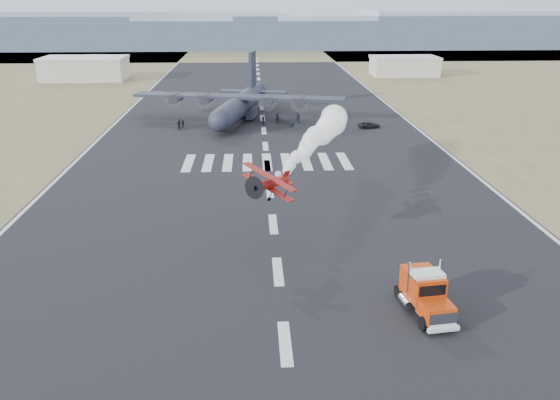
{
  "coord_description": "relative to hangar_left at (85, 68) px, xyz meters",
  "views": [
    {
      "loc": [
        -2.19,
        -37.79,
        24.44
      ],
      "look_at": [
        0.61,
        20.72,
        4.0
      ],
      "focal_mm": 38.0,
      "sensor_mm": 36.0,
      "label": 1
    }
  ],
  "objects": [
    {
      "name": "crew_b",
      "position": [
        59.06,
        -64.47,
        -2.59
      ],
      "size": [
        0.87,
        0.62,
        1.63
      ],
      "primitive_type": "imported",
      "rotation": [
        0.0,
        0.0,
        2.96
      ],
      "color": "black",
      "rests_on": "ground"
    },
    {
      "name": "ridge_seg_f",
      "position": [
        182.0,
        115.0,
        5.09
      ],
      "size": [
        150.0,
        50.0,
        17.0
      ],
      "primitive_type": "cube",
      "color": "#889AAD",
      "rests_on": "ground"
    },
    {
      "name": "semi_truck",
      "position": [
        63.49,
        -140.95,
        -1.63
      ],
      "size": [
        3.54,
        8.22,
        3.62
      ],
      "rotation": [
        0.0,
        0.0,
        0.13
      ],
      "color": "black",
      "rests_on": "ground"
    },
    {
      "name": "ground",
      "position": [
        52.0,
        -145.0,
        -3.41
      ],
      "size": [
        500.0,
        500.0,
        0.0
      ],
      "primitive_type": "plane",
      "color": "black",
      "rests_on": "ground"
    },
    {
      "name": "crew_a",
      "position": [
        54.89,
        -65.33,
        -2.47
      ],
      "size": [
        0.87,
        0.82,
        1.88
      ],
      "primitive_type": "imported",
      "rotation": [
        0.0,
        0.0,
        2.67
      ],
      "color": "black",
      "rests_on": "ground"
    },
    {
      "name": "crew_d",
      "position": [
        35.8,
        -69.9,
        -2.51
      ],
      "size": [
        1.13,
        1.13,
        1.8
      ],
      "primitive_type": "imported",
      "rotation": [
        0.0,
        0.0,
        0.78
      ],
      "color": "black",
      "rests_on": "ground"
    },
    {
      "name": "ridge_seg_c",
      "position": [
        -13.0,
        115.0,
        5.09
      ],
      "size": [
        150.0,
        50.0,
        17.0
      ],
      "primitive_type": "cube",
      "color": "#889AAD",
      "rests_on": "ground"
    },
    {
      "name": "ridge_seg_e",
      "position": [
        117.0,
        115.0,
        4.09
      ],
      "size": [
        150.0,
        50.0,
        15.0
      ],
      "primitive_type": "cube",
      "color": "#889AAD",
      "rests_on": "ground"
    },
    {
      "name": "runway_markings",
      "position": [
        52.0,
        -85.0,
        -3.4
      ],
      "size": [
        60.0,
        260.0,
        0.01
      ],
      "primitive_type": null,
      "color": "silver",
      "rests_on": "ground"
    },
    {
      "name": "crew_g",
      "position": [
        57.45,
        -71.02,
        -2.48
      ],
      "size": [
        0.77,
        0.68,
        1.85
      ],
      "primitive_type": "imported",
      "rotation": [
        0.0,
        0.0,
        6.08
      ],
      "color": "black",
      "rests_on": "ground"
    },
    {
      "name": "support_vehicle",
      "position": [
        72.32,
        -71.47,
        -2.83
      ],
      "size": [
        4.49,
        2.75,
        1.16
      ],
      "primitive_type": "imported",
      "rotation": [
        0.0,
        0.0,
        1.78
      ],
      "color": "black",
      "rests_on": "ground"
    },
    {
      "name": "smoke_trail",
      "position": [
        60.04,
        -102.67,
        3.54
      ],
      "size": [
        11.96,
        29.93,
        3.96
      ],
      "rotation": [
        0.0,
        0.0,
        -0.34
      ],
      "color": "white"
    },
    {
      "name": "hangar_left",
      "position": [
        0.0,
        0.0,
        0.0
      ],
      "size": [
        24.5,
        14.5,
        6.7
      ],
      "color": "#B5B0A1",
      "rests_on": "ground"
    },
    {
      "name": "crew_f",
      "position": [
        35.87,
        -71.07,
        -2.59
      ],
      "size": [
        1.01,
        1.6,
        1.64
      ],
      "primitive_type": "imported",
      "rotation": [
        0.0,
        0.0,
        5.08
      ],
      "color": "black",
      "rests_on": "ground"
    },
    {
      "name": "ridge_seg_d",
      "position": [
        52.0,
        115.0,
        3.09
      ],
      "size": [
        150.0,
        50.0,
        13.0
      ],
      "primitive_type": "cube",
      "color": "#889AAD",
      "rests_on": "ground"
    },
    {
      "name": "crew_e",
      "position": [
        51.98,
        -67.49,
        -2.56
      ],
      "size": [
        0.58,
        0.87,
        1.69
      ],
      "primitive_type": "imported",
      "rotation": [
        0.0,
        0.0,
        1.66
      ],
      "color": "black",
      "rests_on": "ground"
    },
    {
      "name": "hangar_right",
      "position": [
        98.0,
        5.0,
        -0.4
      ],
      "size": [
        20.5,
        12.5,
        5.9
      ],
      "color": "#B5B0A1",
      "rests_on": "ground"
    },
    {
      "name": "scrub_far",
      "position": [
        52.0,
        85.0,
        -3.41
      ],
      "size": [
        500.0,
        80.0,
        0.0
      ],
      "primitive_type": "cube",
      "color": "olive",
      "rests_on": "ground"
    },
    {
      "name": "transport_aircraft",
      "position": [
        47.51,
        -61.1,
        -0.2
      ],
      "size": [
        42.93,
        35.13,
        12.46
      ],
      "rotation": [
        0.0,
        0.0,
        -0.22
      ],
      "color": "#222533",
      "rests_on": "ground"
    },
    {
      "name": "aerobatic_biplane",
      "position": [
        51.51,
        -127.11,
        3.32
      ],
      "size": [
        6.04,
        5.89,
        3.3
      ],
      "rotation": [
        0.0,
        0.31,
        -0.34
      ],
      "color": "#A80B15"
    },
    {
      "name": "crew_c",
      "position": [
        59.06,
        -65.95,
        -2.58
      ],
      "size": [
        1.08,
        0.51,
        1.66
      ],
      "primitive_type": "imported",
      "rotation": [
        0.0,
        0.0,
        3.13
      ],
      "color": "black",
      "rests_on": "ground"
    },
    {
      "name": "crew_h",
      "position": [
        36.52,
        -69.76,
        -2.61
      ],
      "size": [
        0.86,
        0.64,
        1.59
      ],
      "primitive_type": "imported",
      "rotation": [
        0.0,
        0.0,
        6.05
      ],
      "color": "black",
      "rests_on": "ground"
    }
  ]
}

